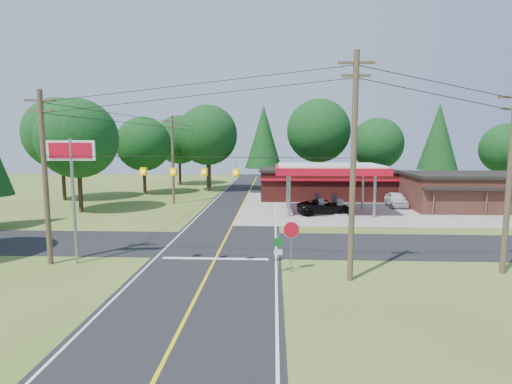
{
  "coord_description": "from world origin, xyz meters",
  "views": [
    {
      "loc": [
        3.56,
        -27.08,
        7.11
      ],
      "look_at": [
        2.0,
        7.0,
        2.8
      ],
      "focal_mm": 28.0,
      "sensor_mm": 36.0,
      "label": 1
    }
  ],
  "objects_px": {
    "gas_canopy": "(329,170)",
    "octagonal_stop_sign": "(291,233)",
    "sedan_car": "(396,200)",
    "suv_car": "(324,207)",
    "big_stop_sign": "(72,171)"
  },
  "relations": [
    {
      "from": "gas_canopy",
      "to": "sedan_car",
      "type": "height_order",
      "value": "gas_canopy"
    },
    {
      "from": "suv_car",
      "to": "big_stop_sign",
      "type": "xyz_separation_m",
      "value": [
        -16.5,
        -16.61,
        4.73
      ]
    },
    {
      "from": "sedan_car",
      "to": "octagonal_stop_sign",
      "type": "relative_size",
      "value": 1.61
    },
    {
      "from": "suv_car",
      "to": "octagonal_stop_sign",
      "type": "distance_m",
      "value": 18.13
    },
    {
      "from": "suv_car",
      "to": "sedan_car",
      "type": "bearing_deg",
      "value": -67.0
    },
    {
      "from": "suv_car",
      "to": "sedan_car",
      "type": "distance_m",
      "value": 9.98
    },
    {
      "from": "sedan_car",
      "to": "big_stop_sign",
      "type": "distance_m",
      "value": 33.53
    },
    {
      "from": "sedan_car",
      "to": "big_stop_sign",
      "type": "relative_size",
      "value": 0.64
    },
    {
      "from": "gas_canopy",
      "to": "big_stop_sign",
      "type": "xyz_separation_m",
      "value": [
        -17.0,
        -17.84,
        1.2
      ]
    },
    {
      "from": "sedan_car",
      "to": "octagonal_stop_sign",
      "type": "height_order",
      "value": "octagonal_stop_sign"
    },
    {
      "from": "gas_canopy",
      "to": "suv_car",
      "type": "distance_m",
      "value": 3.77
    },
    {
      "from": "gas_canopy",
      "to": "octagonal_stop_sign",
      "type": "distance_m",
      "value": 19.51
    },
    {
      "from": "gas_canopy",
      "to": "big_stop_sign",
      "type": "relative_size",
      "value": 1.45
    },
    {
      "from": "sedan_car",
      "to": "octagonal_stop_sign",
      "type": "distance_m",
      "value": 26.1
    },
    {
      "from": "suv_car",
      "to": "sedan_car",
      "type": "xyz_separation_m",
      "value": [
        8.5,
        5.24,
        0.05
      ]
    }
  ]
}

